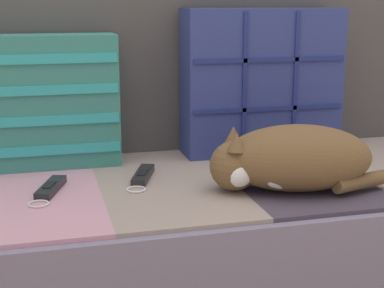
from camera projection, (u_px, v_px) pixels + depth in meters
The scene contains 7 objects.
couch at pixel (220, 245), 1.63m from camera, with size 2.12×0.80×0.42m.
sofa_backrest at pixel (190, 59), 1.82m from camera, with size 2.08×0.14×0.54m.
throw_pillow_quilted at pixel (262, 81), 1.74m from camera, with size 0.47×0.14×0.43m.
throw_pillow_striped at pixel (34, 102), 1.59m from camera, with size 0.45×0.14×0.36m.
sleeping_cat at pixel (288, 160), 1.40m from camera, with size 0.43×0.26×0.16m.
game_remote_near at pixel (50, 189), 1.40m from camera, with size 0.10×0.20×0.02m.
game_remote_far at pixel (143, 176), 1.50m from camera, with size 0.11×0.20×0.02m.
Camera 1 is at (-0.46, -1.29, 0.86)m, focal length 55.00 mm.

